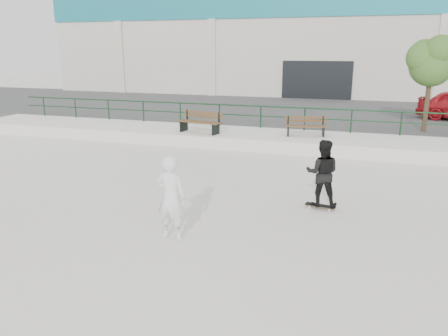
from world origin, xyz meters
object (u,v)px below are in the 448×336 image
(bench_left, at_px, (200,122))
(tree, at_px, (433,60))
(seated_skater, at_px, (171,198))
(bench_right, at_px, (306,126))
(standing_skater, at_px, (322,173))
(skateboard, at_px, (320,206))

(bench_left, relative_size, tree, 0.50)
(seated_skater, bearing_deg, bench_left, -69.46)
(bench_left, distance_m, tree, 10.24)
(tree, distance_m, seated_skater, 14.53)
(bench_right, bearing_deg, standing_skater, -91.01)
(bench_right, bearing_deg, seated_skater, -110.30)
(bench_left, bearing_deg, seated_skater, -60.57)
(seated_skater, bearing_deg, standing_skater, -131.90)
(skateboard, relative_size, standing_skater, 0.46)
(standing_skater, height_order, seated_skater, seated_skater)
(tree, relative_size, standing_skater, 2.36)
(tree, bearing_deg, bench_left, -160.26)
(tree, relative_size, skateboard, 5.11)
(seated_skater, bearing_deg, tree, -113.28)
(bench_right, relative_size, tree, 0.44)
(skateboard, xyz_separation_m, standing_skater, (0.00, 0.00, 0.89))
(standing_skater, bearing_deg, tree, -113.07)
(bench_left, xyz_separation_m, seated_skater, (2.97, -9.46, -0.01))
(bench_left, bearing_deg, bench_right, 20.83)
(bench_right, height_order, skateboard, bench_right)
(bench_right, distance_m, standing_skater, 7.39)
(standing_skater, bearing_deg, bench_right, -82.82)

